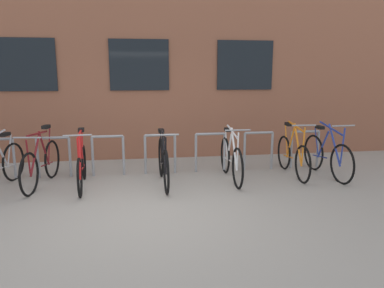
# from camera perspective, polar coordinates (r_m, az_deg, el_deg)

# --- Properties ---
(ground_plane) EXTENTS (42.00, 42.00, 0.00)m
(ground_plane) POSITION_cam_1_polar(r_m,az_deg,el_deg) (5.44, -7.52, -10.09)
(ground_plane) COLOR #9E998E
(storefront_building) EXTENTS (28.00, 7.35, 6.44)m
(storefront_building) POSITION_cam_1_polar(r_m,az_deg,el_deg) (11.99, -8.47, 17.06)
(storefront_building) COLOR brown
(storefront_building) RESTS_ON ground
(bike_rack) EXTENTS (6.63, 0.05, 0.79)m
(bike_rack) POSITION_cam_1_polar(r_m,az_deg,el_deg) (7.14, -5.02, -0.80)
(bike_rack) COLOR gray
(bike_rack) RESTS_ON ground
(bicycle_red) EXTENTS (0.44, 1.69, 1.02)m
(bicycle_red) POSITION_cam_1_polar(r_m,az_deg,el_deg) (6.59, -16.91, -3.30)
(bicycle_red) COLOR black
(bicycle_red) RESTS_ON ground
(bicycle_black) EXTENTS (0.44, 1.80, 1.00)m
(bicycle_black) POSITION_cam_1_polar(r_m,az_deg,el_deg) (6.50, -4.53, -2.81)
(bicycle_black) COLOR black
(bicycle_black) RESTS_ON ground
(bicycle_blue) EXTENTS (0.44, 1.73, 1.07)m
(bicycle_blue) POSITION_cam_1_polar(r_m,az_deg,el_deg) (7.44, 20.39, -1.72)
(bicycle_blue) COLOR black
(bicycle_blue) RESTS_ON ground
(bicycle_orange) EXTENTS (0.44, 1.68, 1.07)m
(bicycle_orange) POSITION_cam_1_polar(r_m,az_deg,el_deg) (7.30, 15.53, -1.73)
(bicycle_orange) COLOR black
(bicycle_orange) RESTS_ON ground
(bicycle_maroon) EXTENTS (0.44, 1.76, 1.04)m
(bicycle_maroon) POSITION_cam_1_polar(r_m,az_deg,el_deg) (6.91, -22.54, -2.84)
(bicycle_maroon) COLOR black
(bicycle_maroon) RESTS_ON ground
(bicycle_white) EXTENTS (0.44, 1.74, 1.03)m
(bicycle_white) POSITION_cam_1_polar(r_m,az_deg,el_deg) (6.78, 6.13, -2.34)
(bicycle_white) COLOR black
(bicycle_white) RESTS_ON ground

